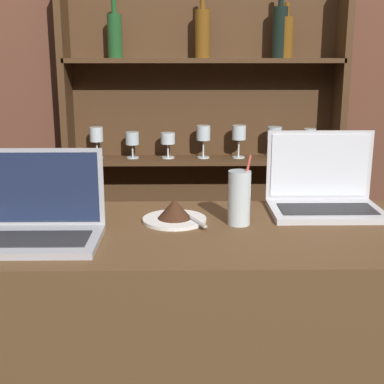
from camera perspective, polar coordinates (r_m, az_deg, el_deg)
The scene contains 7 objects.
bar_counter at distance 1.72m, azimuth 3.42°, elevation -19.72°, with size 1.70×0.59×0.98m.
back_wall at distance 2.55m, azimuth 1.83°, elevation 12.10°, with size 7.00×0.06×2.70m.
back_shelf at distance 2.51m, azimuth 1.26°, elevation 2.75°, with size 1.26×0.18×1.79m.
laptop_near at distance 1.46m, azimuth -16.33°, elevation -2.98°, with size 0.34×0.22×0.23m.
laptop_far at distance 1.71m, azimuth 13.84°, elevation -0.17°, with size 0.34×0.22×0.24m.
cake_plate at distance 1.56m, azimuth -1.87°, elevation -2.26°, with size 0.19×0.19×0.07m.
water_glass at distance 1.52m, azimuth 5.06°, elevation -0.62°, with size 0.06×0.06×0.20m.
Camera 1 is at (-0.12, -1.12, 1.46)m, focal length 50.00 mm.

